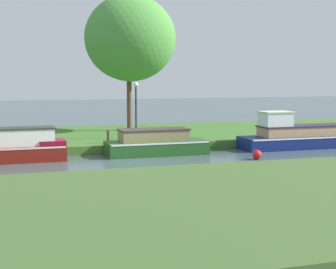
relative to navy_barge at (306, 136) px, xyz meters
The scene contains 11 objects.
ground_plane 9.27m from the navy_barge, behind, with size 120.00×120.00×0.00m, color #3E5052.
riverbank_far 10.86m from the navy_barge, 147.71° to the left, with size 72.00×10.00×0.40m, color #3C6828.
riverbank_near 13.73m from the navy_barge, 131.98° to the right, with size 72.00×10.00×0.40m, color #3E5D2A.
navy_barge is the anchor object (origin of this frame).
maroon_narrowboat 14.00m from the navy_barge, behind, with size 4.50×1.52×1.41m.
forest_cruiser 7.80m from the navy_barge, behind, with size 4.57×1.58×1.18m.
willow_tree_left 11.12m from the navy_barge, 137.46° to the left, with size 5.18×4.52×7.70m.
lamp_post 8.63m from the navy_barge, 159.53° to the left, with size 0.24×0.24×2.84m.
mooring_post_near 5.93m from the navy_barge, 164.97° to the left, with size 0.13×0.13×0.59m, color #4B4232.
mooring_post_far 9.77m from the navy_barge, behind, with size 0.14×0.14×0.64m, color #47372A.
channel_buoy 4.82m from the navy_barge, 147.52° to the right, with size 0.40×0.40×0.40m, color red.
Camera 1 is at (-5.29, -21.26, 3.50)m, focal length 56.04 mm.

